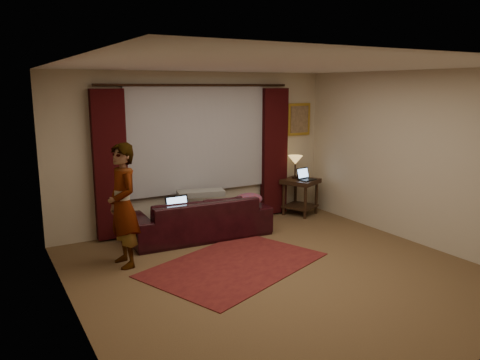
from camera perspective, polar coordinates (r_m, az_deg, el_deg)
name	(u,v)px	position (r m, az deg, el deg)	size (l,w,h in m)	color
floor	(279,273)	(6.18, 4.80, -11.20)	(5.00, 5.00, 0.01)	brown
ceiling	(283,66)	(5.71, 5.24, 13.71)	(5.00, 5.00, 0.02)	silver
wall_back	(197,150)	(7.96, -5.27, 3.65)	(5.00, 0.02, 2.60)	beige
wall_front	(463,224)	(4.06, 25.51, -4.91)	(5.00, 0.02, 2.60)	beige
wall_left	(70,197)	(4.87, -20.02, -1.93)	(0.02, 5.00, 2.60)	beige
wall_right	(419,158)	(7.50, 20.95, 2.47)	(0.02, 5.00, 2.60)	beige
sheer_curtain	(198,139)	(7.89, -5.12, 5.04)	(2.50, 0.05, 1.80)	#A7A7AE
drape_left	(110,165)	(7.39, -15.54, 1.74)	(0.50, 0.14, 2.30)	black
drape_right	(274,152)	(8.61, 4.19, 3.44)	(0.50, 0.14, 2.30)	black
curtain_rod	(199,85)	(7.79, -5.08, 11.45)	(0.04, 0.04, 3.40)	black
picture_frame	(299,119)	(8.96, 7.17, 7.35)	(0.50, 0.04, 0.60)	gold
sofa	(200,210)	(7.43, -4.96, -3.62)	(2.21, 0.96, 0.89)	black
throw_blanket	(201,178)	(7.60, -4.84, 0.19)	(0.75, 0.30, 0.09)	gray
clothing_pile	(248,200)	(7.59, 1.03, -2.45)	(0.48, 0.37, 0.20)	brown
laptop_sofa	(180,206)	(7.13, -7.29, -3.21)	(0.37, 0.40, 0.27)	black
area_rug	(235,265)	(6.39, -0.66, -10.27)	(2.31, 1.54, 0.01)	maroon
end_table	(300,197)	(8.81, 7.35, -2.04)	(0.58, 0.58, 0.67)	black
tiffany_lamp	(295,167)	(8.77, 6.74, 1.58)	(0.27, 0.27, 0.43)	olive
laptop_table	(307,174)	(8.65, 8.18, 0.70)	(0.30, 0.33, 0.22)	black
person	(123,206)	(6.33, -14.07, -3.04)	(0.48, 0.48, 1.65)	gray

